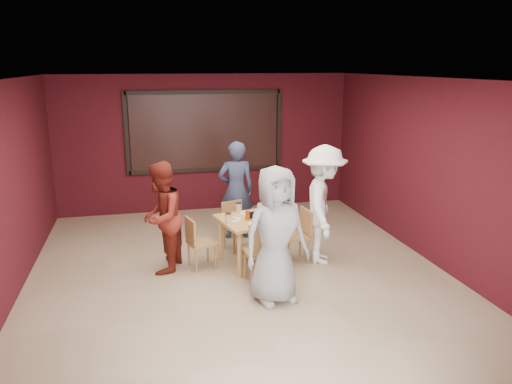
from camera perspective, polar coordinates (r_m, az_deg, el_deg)
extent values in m
plane|color=tan|center=(7.42, -1.95, -9.36)|extent=(7.00, 7.00, 0.00)
cube|color=black|center=(10.28, -5.82, 6.89)|extent=(3.00, 0.02, 1.50)
cube|color=tan|center=(7.52, -0.47, -3.20)|extent=(1.10, 1.10, 0.04)
cylinder|color=tan|center=(7.83, -4.09, -5.36)|extent=(0.07, 0.07, 0.69)
cylinder|color=tan|center=(8.11, 0.80, -4.60)|extent=(0.07, 0.07, 0.69)
cylinder|color=tan|center=(7.18, -1.90, -7.18)|extent=(0.07, 0.07, 0.69)
cylinder|color=tan|center=(7.49, 3.33, -6.27)|extent=(0.07, 0.07, 0.69)
cylinder|color=white|center=(7.24, 0.04, -3.70)|extent=(0.23, 0.23, 0.01)
cone|color=#E49750|center=(7.24, 0.04, -3.58)|extent=(0.21, 0.21, 0.02)
cylinder|color=beige|center=(7.17, 1.20, -3.36)|extent=(0.09, 0.09, 0.14)
cylinder|color=black|center=(7.15, 1.20, -2.78)|extent=(0.09, 0.09, 0.01)
cylinder|color=white|center=(7.79, -0.94, -2.39)|extent=(0.23, 0.23, 0.01)
cone|color=#E49750|center=(7.78, -0.94, -2.28)|extent=(0.21, 0.21, 0.02)
cylinder|color=beige|center=(7.83, -2.00, -1.81)|extent=(0.09, 0.09, 0.14)
cylinder|color=black|center=(7.81, -2.01, -1.28)|extent=(0.09, 0.09, 0.01)
cylinder|color=white|center=(7.46, -2.67, -3.17)|extent=(0.23, 0.23, 0.01)
cone|color=#E49750|center=(7.45, -2.67, -3.06)|extent=(0.21, 0.21, 0.02)
cylinder|color=beige|center=(7.30, -3.18, -3.03)|extent=(0.09, 0.09, 0.14)
cylinder|color=black|center=(7.28, -3.19, -2.46)|extent=(0.09, 0.09, 0.01)
cylinder|color=white|center=(7.58, 1.69, -2.86)|extent=(0.23, 0.23, 0.01)
cone|color=#E49750|center=(7.58, 1.69, -2.76)|extent=(0.21, 0.21, 0.02)
cylinder|color=beige|center=(7.70, 2.10, -2.09)|extent=(0.09, 0.09, 0.14)
cylinder|color=black|center=(7.68, 2.10, -1.54)|extent=(0.09, 0.09, 0.01)
cylinder|color=silver|center=(7.49, 0.16, -2.72)|extent=(0.06, 0.06, 0.10)
cylinder|color=silver|center=(7.44, -0.19, -2.92)|extent=(0.05, 0.05, 0.08)
cylinder|color=#A3300B|center=(7.43, -0.98, -2.68)|extent=(0.07, 0.07, 0.15)
cube|color=black|center=(7.53, -0.53, -2.64)|extent=(0.11, 0.06, 0.10)
cube|color=#A96C41|center=(6.98, 0.58, -6.83)|extent=(0.47, 0.47, 0.04)
cylinder|color=#A96C41|center=(7.28, 1.57, -7.95)|extent=(0.04, 0.04, 0.44)
cylinder|color=#A96C41|center=(7.19, -1.24, -8.25)|extent=(0.04, 0.04, 0.44)
cylinder|color=#A96C41|center=(6.96, 2.45, -9.05)|extent=(0.04, 0.04, 0.44)
cylinder|color=#A96C41|center=(6.87, -0.48, -9.38)|extent=(0.04, 0.04, 0.44)
cube|color=#A96C41|center=(6.71, 1.07, -5.39)|extent=(0.45, 0.06, 0.43)
cube|color=#A96C41|center=(8.22, -2.16, -4.00)|extent=(0.49, 0.49, 0.04)
cylinder|color=#A96C41|center=(8.09, -2.52, -5.86)|extent=(0.03, 0.03, 0.37)
cylinder|color=#A96C41|center=(8.24, -0.66, -5.46)|extent=(0.03, 0.03, 0.37)
cylinder|color=#A96C41|center=(8.34, -3.61, -5.23)|extent=(0.03, 0.03, 0.37)
cylinder|color=#A96C41|center=(8.49, -1.78, -4.85)|extent=(0.03, 0.03, 0.37)
cube|color=#A96C41|center=(8.30, -2.79, -2.25)|extent=(0.37, 0.16, 0.36)
cube|color=#A96C41|center=(7.56, -6.22, -5.79)|extent=(0.46, 0.46, 0.04)
cylinder|color=#A96C41|center=(7.55, -4.65, -7.43)|extent=(0.03, 0.03, 0.37)
cylinder|color=#A96C41|center=(7.82, -5.54, -6.67)|extent=(0.03, 0.03, 0.37)
cylinder|color=#A96C41|center=(7.45, -6.85, -7.81)|extent=(0.03, 0.03, 0.37)
cylinder|color=#A96C41|center=(7.72, -7.68, -7.02)|extent=(0.03, 0.03, 0.37)
cube|color=#A96C41|center=(7.43, -7.51, -4.41)|extent=(0.13, 0.38, 0.36)
cube|color=#A96C41|center=(7.75, 4.47, -5.06)|extent=(0.44, 0.44, 0.04)
cylinder|color=#A96C41|center=(7.90, 2.89, -6.29)|extent=(0.03, 0.03, 0.39)
cylinder|color=#A96C41|center=(7.62, 3.79, -7.11)|extent=(0.03, 0.03, 0.39)
cylinder|color=#A96C41|center=(8.02, 5.06, -6.01)|extent=(0.03, 0.03, 0.39)
cylinder|color=#A96C41|center=(7.75, 6.03, -6.80)|extent=(0.03, 0.03, 0.39)
cube|color=#A96C41|center=(7.75, 5.74, -3.31)|extent=(0.07, 0.40, 0.38)
imported|color=gray|center=(6.32, 2.27, -4.96)|extent=(0.98, 0.75, 1.79)
imported|color=#313957|center=(8.68, -2.29, 0.23)|extent=(0.65, 0.44, 1.72)
imported|color=maroon|center=(7.40, -10.77, -2.88)|extent=(0.86, 0.97, 1.65)
imported|color=white|center=(7.66, 7.73, -1.45)|extent=(1.03, 1.34, 1.82)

